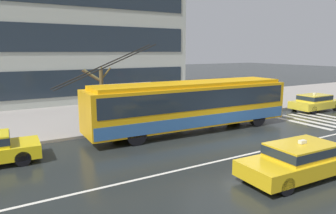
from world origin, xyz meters
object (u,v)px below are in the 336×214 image
at_px(taxi_ahead_of_bus, 315,102).
at_px(street_tree_bare, 101,90).
at_px(bus_shelter, 127,94).
at_px(pedestrian_at_shelter, 191,90).
at_px(taxi_oncoming_near, 299,159).
at_px(pedestrian_walking_past, 114,109).
at_px(trolleybus, 192,104).
at_px(pedestrian_approaching_curb, 212,102).
at_px(pedestrian_waiting_by_pole, 176,93).

bearing_deg(taxi_ahead_of_bus, street_tree_bare, 163.52).
bearing_deg(bus_shelter, pedestrian_at_shelter, 10.36).
xyz_separation_m(taxi_oncoming_near, pedestrian_walking_past, (-3.15, 10.29, 0.47)).
xyz_separation_m(trolleybus, pedestrian_approaching_curb, (3.18, 2.10, -0.46)).
distance_m(pedestrian_waiting_by_pole, street_tree_bare, 5.14).
height_order(taxi_oncoming_near, pedestrian_at_shelter, pedestrian_at_shelter).
relative_size(pedestrian_at_shelter, pedestrian_walking_past, 1.16).
distance_m(bus_shelter, street_tree_bare, 1.81).
distance_m(taxi_ahead_of_bus, pedestrian_waiting_by_pole, 11.15).
bearing_deg(pedestrian_waiting_by_pole, pedestrian_walking_past, -168.64).
relative_size(bus_shelter, pedestrian_waiting_by_pole, 2.00).
relative_size(trolleybus, street_tree_bare, 3.94).
relative_size(trolleybus, pedestrian_walking_past, 7.91).
distance_m(trolleybus, street_tree_bare, 6.09).
height_order(bus_shelter, pedestrian_approaching_curb, bus_shelter).
distance_m(trolleybus, bus_shelter, 4.29).
xyz_separation_m(pedestrian_at_shelter, pedestrian_approaching_curb, (0.13, -2.37, -0.63)).
relative_size(trolleybus, pedestrian_approaching_curb, 8.38).
relative_size(bus_shelter, street_tree_bare, 1.12).
height_order(taxi_ahead_of_bus, pedestrian_walking_past, pedestrian_walking_past).
bearing_deg(bus_shelter, taxi_ahead_of_bus, -13.00).
bearing_deg(pedestrian_waiting_by_pole, taxi_oncoming_near, -98.92).
height_order(pedestrian_walking_past, street_tree_bare, street_tree_bare).
xyz_separation_m(taxi_oncoming_near, street_tree_bare, (-3.25, 12.33, 1.39)).
distance_m(pedestrian_approaching_curb, pedestrian_walking_past, 6.89).
bearing_deg(taxi_oncoming_near, pedestrian_walking_past, 107.00).
xyz_separation_m(pedestrian_approaching_curb, street_tree_bare, (-6.96, 2.65, 0.99)).
xyz_separation_m(taxi_oncoming_near, taxi_ahead_of_bus, (12.29, 7.73, -0.00)).
relative_size(taxi_oncoming_near, taxi_ahead_of_bus, 1.09).
distance_m(taxi_oncoming_near, bus_shelter, 11.28).
distance_m(taxi_ahead_of_bus, street_tree_bare, 16.26).
relative_size(trolleybus, pedestrian_at_shelter, 6.80).
bearing_deg(trolleybus, street_tree_bare, 128.53).
xyz_separation_m(pedestrian_walking_past, pedestrian_waiting_by_pole, (4.92, 0.99, 0.49)).
relative_size(pedestrian_at_shelter, pedestrian_approaching_curb, 1.23).
xyz_separation_m(taxi_ahead_of_bus, pedestrian_waiting_by_pole, (-10.52, 3.55, 0.96)).
bearing_deg(bus_shelter, trolleybus, -53.70).
relative_size(taxi_ahead_of_bus, pedestrian_approaching_curb, 2.58).
distance_m(trolleybus, pedestrian_waiting_by_pole, 3.90).
distance_m(taxi_oncoming_near, street_tree_bare, 12.82).
bearing_deg(trolleybus, bus_shelter, 126.30).
bearing_deg(pedestrian_waiting_by_pole, taxi_ahead_of_bus, -18.64).
height_order(trolleybus, taxi_ahead_of_bus, trolleybus).
bearing_deg(pedestrian_approaching_curb, bus_shelter, 166.70).
height_order(taxi_ahead_of_bus, pedestrian_waiting_by_pole, pedestrian_waiting_by_pole).
distance_m(taxi_oncoming_near, taxi_ahead_of_bus, 14.52).
bearing_deg(pedestrian_approaching_curb, trolleybus, -146.59).
xyz_separation_m(pedestrian_at_shelter, street_tree_bare, (-6.83, 0.28, 0.36)).
distance_m(pedestrian_walking_past, street_tree_bare, 2.24).
relative_size(taxi_oncoming_near, pedestrian_approaching_curb, 2.80).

